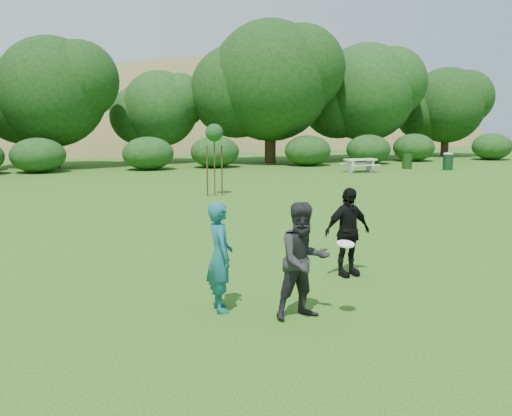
{
  "coord_description": "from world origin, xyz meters",
  "views": [
    {
      "loc": [
        -4.18,
        -8.67,
        3.05
      ],
      "look_at": [
        0.0,
        3.0,
        1.1
      ],
      "focal_mm": 40.0,
      "sensor_mm": 36.0,
      "label": 1
    }
  ],
  "objects_px": {
    "picnic_table": "(360,163)",
    "player_grey": "(304,261)",
    "player_teal": "(220,256)",
    "trash_can_lidded": "(448,161)",
    "sapling": "(214,135)",
    "player_black": "(348,232)",
    "trash_can_near": "(407,161)"
  },
  "relations": [
    {
      "from": "trash_can_near",
      "to": "sapling",
      "type": "relative_size",
      "value": 0.32
    },
    {
      "from": "player_black",
      "to": "picnic_table",
      "type": "height_order",
      "value": "player_black"
    },
    {
      "from": "trash_can_lidded",
      "to": "player_black",
      "type": "bearing_deg",
      "value": -132.41
    },
    {
      "from": "player_teal",
      "to": "trash_can_lidded",
      "type": "height_order",
      "value": "player_teal"
    },
    {
      "from": "player_grey",
      "to": "sapling",
      "type": "bearing_deg",
      "value": 75.41
    },
    {
      "from": "player_teal",
      "to": "player_grey",
      "type": "relative_size",
      "value": 0.98
    },
    {
      "from": "player_teal",
      "to": "sapling",
      "type": "xyz_separation_m",
      "value": [
        3.63,
        13.3,
        1.54
      ]
    },
    {
      "from": "sapling",
      "to": "picnic_table",
      "type": "distance_m",
      "value": 12.79
    },
    {
      "from": "picnic_table",
      "to": "player_black",
      "type": "bearing_deg",
      "value": -120.65
    },
    {
      "from": "player_grey",
      "to": "picnic_table",
      "type": "height_order",
      "value": "player_grey"
    },
    {
      "from": "player_grey",
      "to": "sapling",
      "type": "height_order",
      "value": "sapling"
    },
    {
      "from": "player_black",
      "to": "trash_can_near",
      "type": "distance_m",
      "value": 25.12
    },
    {
      "from": "sapling",
      "to": "trash_can_lidded",
      "type": "bearing_deg",
      "value": 21.46
    },
    {
      "from": "trash_can_near",
      "to": "picnic_table",
      "type": "height_order",
      "value": "trash_can_near"
    },
    {
      "from": "player_teal",
      "to": "player_black",
      "type": "relative_size",
      "value": 1.01
    },
    {
      "from": "player_grey",
      "to": "picnic_table",
      "type": "bearing_deg",
      "value": 53.59
    },
    {
      "from": "picnic_table",
      "to": "player_grey",
      "type": "bearing_deg",
      "value": -121.98
    },
    {
      "from": "player_teal",
      "to": "sapling",
      "type": "distance_m",
      "value": 13.88
    },
    {
      "from": "player_teal",
      "to": "trash_can_lidded",
      "type": "bearing_deg",
      "value": -41.69
    },
    {
      "from": "sapling",
      "to": "trash_can_lidded",
      "type": "distance_m",
      "value": 17.54
    },
    {
      "from": "trash_can_near",
      "to": "picnic_table",
      "type": "relative_size",
      "value": 0.5
    },
    {
      "from": "player_grey",
      "to": "player_black",
      "type": "height_order",
      "value": "player_grey"
    },
    {
      "from": "player_grey",
      "to": "trash_can_near",
      "type": "bearing_deg",
      "value": 47.96
    },
    {
      "from": "sapling",
      "to": "trash_can_lidded",
      "type": "height_order",
      "value": "sapling"
    },
    {
      "from": "trash_can_near",
      "to": "picnic_table",
      "type": "distance_m",
      "value": 3.93
    },
    {
      "from": "trash_can_near",
      "to": "player_teal",
      "type": "bearing_deg",
      "value": -130.39
    },
    {
      "from": "trash_can_near",
      "to": "sapling",
      "type": "bearing_deg",
      "value": -151.31
    },
    {
      "from": "player_teal",
      "to": "picnic_table",
      "type": "xyz_separation_m",
      "value": [
        14.22,
        20.22,
        -0.36
      ]
    },
    {
      "from": "player_black",
      "to": "sapling",
      "type": "relative_size",
      "value": 0.61
    },
    {
      "from": "player_teal",
      "to": "player_black",
      "type": "height_order",
      "value": "player_teal"
    },
    {
      "from": "sapling",
      "to": "player_grey",
      "type": "bearing_deg",
      "value": -100.17
    },
    {
      "from": "player_grey",
      "to": "sapling",
      "type": "xyz_separation_m",
      "value": [
        2.53,
        14.08,
        1.52
      ]
    }
  ]
}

